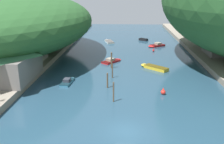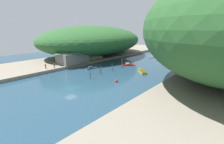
% 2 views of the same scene
% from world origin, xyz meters
% --- Properties ---
extents(water_surface, '(130.00, 130.00, 0.00)m').
position_xyz_m(water_surface, '(0.00, 30.00, 0.00)').
color(water_surface, '#234256').
rests_on(water_surface, ground).
extents(left_bank, '(22.00, 120.00, 1.06)m').
position_xyz_m(left_bank, '(-27.15, 30.00, 0.53)').
color(left_bank, gray).
rests_on(left_bank, ground).
extents(right_bank, '(22.00, 120.00, 1.06)m').
position_xyz_m(right_bank, '(27.15, 30.00, 0.53)').
color(right_bank, gray).
rests_on(right_bank, ground).
extents(hillside_left, '(39.81, 55.73, 14.43)m').
position_xyz_m(hillside_left, '(-28.25, 31.88, 8.27)').
color(hillside_left, '#285628').
rests_on(hillside_left, left_bank).
extents(waterfront_building, '(8.45, 11.43, 5.91)m').
position_xyz_m(waterfront_building, '(-19.57, 13.75, 4.11)').
color(waterfront_building, slate).
rests_on(waterfront_building, left_bank).
extents(boathouse_shed, '(5.46, 8.37, 5.74)m').
position_xyz_m(boathouse_shed, '(-20.10, 24.34, 4.03)').
color(boathouse_shed, gray).
rests_on(boathouse_shed, left_bank).
extents(right_bank_cottage, '(4.85, 8.50, 4.75)m').
position_xyz_m(right_bank_cottage, '(20.85, 33.18, 3.52)').
color(right_bank_cottage, slate).
rests_on(right_bank_cottage, right_bank).
extents(boat_small_dinghy, '(5.42, 4.56, 1.07)m').
position_xyz_m(boat_small_dinghy, '(8.45, 45.84, 0.33)').
color(boat_small_dinghy, red).
rests_on(boat_small_dinghy, water_surface).
extents(boat_red_skiff, '(5.81, 5.45, 0.65)m').
position_xyz_m(boat_red_skiff, '(5.44, 24.30, 0.32)').
color(boat_red_skiff, gold).
rests_on(boat_red_skiff, water_surface).
extents(boat_yellow_tender, '(1.92, 4.85, 0.94)m').
position_xyz_m(boat_yellow_tender, '(-10.14, 15.25, 0.29)').
color(boat_yellow_tender, teal).
rests_on(boat_yellow_tender, water_surface).
extents(boat_far_right_bank, '(4.78, 5.23, 0.97)m').
position_xyz_m(boat_far_right_bank, '(-3.23, 28.86, 0.29)').
color(boat_far_right_bank, red).
rests_on(boat_far_right_bank, water_surface).
extents(boat_moored_right, '(3.68, 6.62, 0.45)m').
position_xyz_m(boat_moored_right, '(-5.57, 51.80, 0.22)').
color(boat_moored_right, silver).
rests_on(boat_moored_right, water_surface).
extents(boat_open_rowboat, '(3.34, 2.96, 0.72)m').
position_xyz_m(boat_open_rowboat, '(5.13, 54.65, 0.36)').
color(boat_open_rowboat, black).
rests_on(boat_open_rowboat, water_surface).
extents(mooring_post_nearest, '(0.21, 0.21, 3.05)m').
position_xyz_m(mooring_post_nearest, '(-1.83, 7.88, 1.53)').
color(mooring_post_nearest, brown).
rests_on(mooring_post_nearest, water_surface).
extents(mooring_post_second, '(0.26, 0.26, 2.59)m').
position_xyz_m(mooring_post_second, '(-3.11, 13.25, 1.30)').
color(mooring_post_second, brown).
rests_on(mooring_post_second, water_surface).
extents(mooring_post_middle, '(0.20, 0.20, 2.75)m').
position_xyz_m(mooring_post_middle, '(-2.56, 18.20, 1.38)').
color(mooring_post_middle, brown).
rests_on(mooring_post_middle, water_surface).
extents(mooring_post_fourth, '(0.32, 0.32, 3.42)m').
position_xyz_m(mooring_post_fourth, '(-3.09, 24.16, 1.72)').
color(mooring_post_fourth, brown).
rests_on(mooring_post_fourth, water_surface).
extents(channel_buoy_near, '(0.75, 0.75, 1.13)m').
position_xyz_m(channel_buoy_near, '(5.68, 10.93, 0.44)').
color(channel_buoy_near, red).
rests_on(channel_buoy_near, water_surface).
extents(channel_buoy_far, '(0.54, 0.54, 0.81)m').
position_xyz_m(channel_buoy_far, '(7.06, 39.41, 0.32)').
color(channel_buoy_far, red).
rests_on(channel_buoy_far, water_surface).
extents(person_on_quay, '(0.33, 0.43, 1.69)m').
position_xyz_m(person_on_quay, '(-17.25, 4.78, 2.04)').
color(person_on_quay, '#282D3D').
rests_on(person_on_quay, left_bank).
extents(person_by_boathouse, '(0.23, 0.38, 1.69)m').
position_xyz_m(person_by_boathouse, '(-18.48, 2.37, 2.04)').
color(person_by_boathouse, '#282D3D').
rests_on(person_by_boathouse, left_bank).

